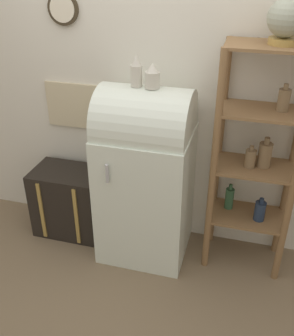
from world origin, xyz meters
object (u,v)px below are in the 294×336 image
Objects in this scene: suitcase_trunk at (69,201)px; globe at (286,20)px; refrigerator at (146,173)px; vase_left at (136,71)px; vase_center at (153,76)px.

globe is at bearing 1.05° from suitcase_trunk.
refrigerator is 0.78m from vase_left.
suitcase_trunk is at bearing -178.95° from globe.
vase_center reaches higher than suitcase_trunk.
refrigerator is at bearing 168.56° from vase_center.
globe reaches higher than refrigerator.
vase_center is at bearing -11.44° from refrigerator.
suitcase_trunk is at bearing 175.08° from refrigerator.
suitcase_trunk is 2.21× the size of globe.
vase_center is at bearing -5.37° from suitcase_trunk.
suitcase_trunk is 1.37m from vase_left.
vase_left is (-0.06, -0.00, 0.78)m from refrigerator.
vase_center is (0.76, -0.07, 1.18)m from suitcase_trunk.
refrigerator is 1.41m from globe.
vase_left is at bearing -174.19° from globe.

